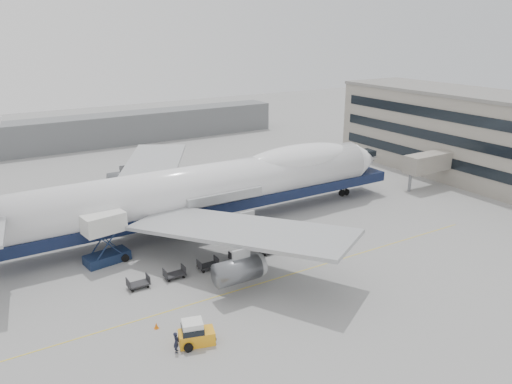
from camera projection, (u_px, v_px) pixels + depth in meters
ground at (252, 257)px, 60.49m from camera, size 260.00×260.00×0.00m
apron_line at (280, 278)px, 55.63m from camera, size 60.00×0.15×0.01m
hangar at (52, 136)px, 111.06m from camera, size 110.00×8.00×7.00m
airliner at (211, 187)px, 68.74m from camera, size 67.00×55.30×19.98m
catering_truck at (105, 235)px, 58.27m from camera, size 5.45×4.12×6.13m
baggage_tug at (195, 334)px, 43.77m from camera, size 3.45×2.47×2.28m
ground_worker at (176, 342)px, 42.67m from camera, size 0.72×0.83×1.93m
traffic_cone at (156, 326)px, 46.20m from camera, size 0.41×0.41×0.61m
dolly_0 at (138, 283)px, 53.28m from camera, size 2.30×1.35×1.30m
dolly_1 at (174, 274)px, 55.33m from camera, size 2.30×1.35×1.30m
dolly_2 at (208, 265)px, 57.38m from camera, size 2.30×1.35×1.30m
dolly_3 at (239, 257)px, 59.43m from camera, size 2.30×1.35×1.30m
dolly_4 at (268, 249)px, 61.48m from camera, size 2.30×1.35×1.30m
dolly_5 at (296, 242)px, 63.53m from camera, size 2.30×1.35×1.30m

